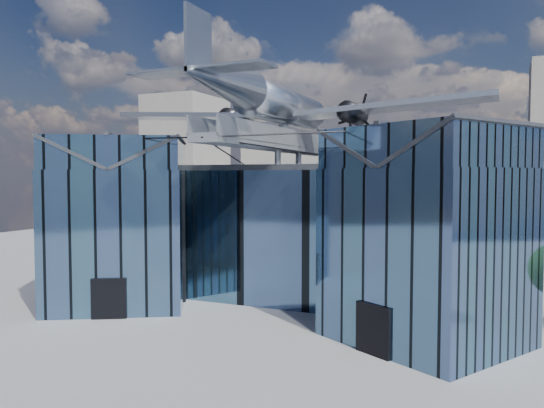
% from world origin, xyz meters
% --- Properties ---
extents(ground_plane, '(120.00, 120.00, 0.00)m').
position_xyz_m(ground_plane, '(0.00, 0.00, 0.00)').
color(ground_plane, gray).
extents(museum, '(32.88, 24.50, 17.60)m').
position_xyz_m(museum, '(0.00, 5.82, 5.54)').
color(museum, '#416185').
rests_on(museum, ground).
extents(bg_towers, '(77.00, 24.50, 26.00)m').
position_xyz_m(bg_towers, '(1.45, 50.49, 10.01)').
color(bg_towers, gray).
rests_on(bg_towers, ground).
extents(tree_plaza_w, '(3.54, 3.54, 5.16)m').
position_xyz_m(tree_plaza_w, '(-15.45, -1.76, 3.49)').
color(tree_plaza_w, black).
rests_on(tree_plaza_w, ground).
extents(tree_side_w, '(4.60, 4.60, 5.70)m').
position_xyz_m(tree_side_w, '(-19.29, 8.52, 3.86)').
color(tree_side_w, black).
rests_on(tree_side_w, ground).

